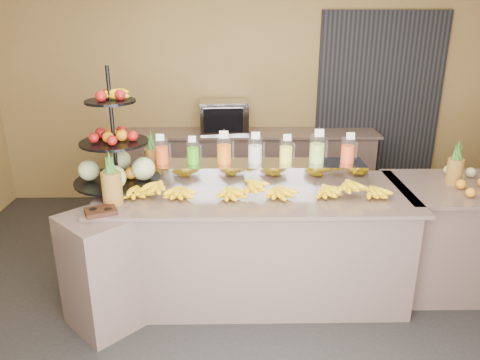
{
  "coord_description": "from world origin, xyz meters",
  "views": [
    {
      "loc": [
        -0.18,
        -3.18,
        2.29
      ],
      "look_at": [
        -0.12,
        0.3,
        1.03
      ],
      "focal_mm": 35.0,
      "sensor_mm": 36.0,
      "label": 1
    }
  ],
  "objects_px": {
    "banana_heap": "(253,187)",
    "condiment_caddy": "(101,211)",
    "oven_warmer": "(224,117)",
    "right_fruit_pile": "(477,181)",
    "fruit_stand": "(122,158)",
    "pitcher_tray": "(255,171)"
  },
  "relations": [
    {
      "from": "banana_heap",
      "to": "condiment_caddy",
      "type": "bearing_deg",
      "value": -163.07
    },
    {
      "from": "oven_warmer",
      "to": "right_fruit_pile",
      "type": "bearing_deg",
      "value": -47.46
    },
    {
      "from": "condiment_caddy",
      "to": "oven_warmer",
      "type": "distance_m",
      "value": 2.51
    },
    {
      "from": "fruit_stand",
      "to": "condiment_caddy",
      "type": "height_order",
      "value": "fruit_stand"
    },
    {
      "from": "oven_warmer",
      "to": "pitcher_tray",
      "type": "bearing_deg",
      "value": -84.52
    },
    {
      "from": "banana_heap",
      "to": "condiment_caddy",
      "type": "distance_m",
      "value": 1.15
    },
    {
      "from": "banana_heap",
      "to": "condiment_caddy",
      "type": "relative_size",
      "value": 9.79
    },
    {
      "from": "banana_heap",
      "to": "fruit_stand",
      "type": "height_order",
      "value": "fruit_stand"
    },
    {
      "from": "condiment_caddy",
      "to": "right_fruit_pile",
      "type": "xyz_separation_m",
      "value": [
        2.91,
        0.43,
        0.05
      ]
    },
    {
      "from": "pitcher_tray",
      "to": "banana_heap",
      "type": "distance_m",
      "value": 0.36
    },
    {
      "from": "condiment_caddy",
      "to": "fruit_stand",
      "type": "bearing_deg",
      "value": 84.58
    },
    {
      "from": "pitcher_tray",
      "to": "right_fruit_pile",
      "type": "xyz_separation_m",
      "value": [
        1.78,
        -0.26,
        -0.01
      ]
    },
    {
      "from": "pitcher_tray",
      "to": "oven_warmer",
      "type": "distance_m",
      "value": 1.7
    },
    {
      "from": "fruit_stand",
      "to": "oven_warmer",
      "type": "relative_size",
      "value": 1.75
    },
    {
      "from": "fruit_stand",
      "to": "oven_warmer",
      "type": "bearing_deg",
      "value": 64.59
    },
    {
      "from": "pitcher_tray",
      "to": "banana_heap",
      "type": "height_order",
      "value": "banana_heap"
    },
    {
      "from": "pitcher_tray",
      "to": "banana_heap",
      "type": "bearing_deg",
      "value": -95.07
    },
    {
      "from": "right_fruit_pile",
      "to": "fruit_stand",
      "type": "bearing_deg",
      "value": 177.87
    },
    {
      "from": "banana_heap",
      "to": "oven_warmer",
      "type": "relative_size",
      "value": 3.73
    },
    {
      "from": "fruit_stand",
      "to": "condiment_caddy",
      "type": "bearing_deg",
      "value": -97.5
    },
    {
      "from": "condiment_caddy",
      "to": "pitcher_tray",
      "type": "bearing_deg",
      "value": 31.44
    },
    {
      "from": "banana_heap",
      "to": "condiment_caddy",
      "type": "xyz_separation_m",
      "value": [
        -1.1,
        -0.33,
        -0.05
      ]
    }
  ]
}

